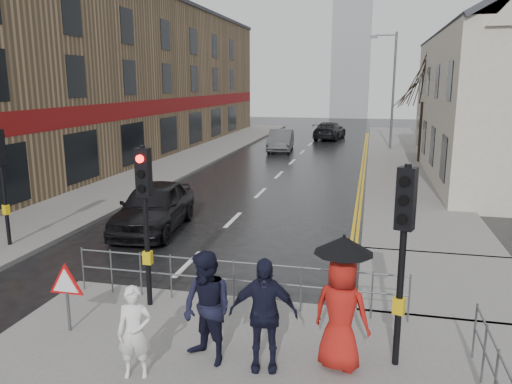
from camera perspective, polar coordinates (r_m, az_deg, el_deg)
The scene contains 21 objects.
ground at distance 11.10m, azimuth -13.39°, elevation -13.35°, with size 120.00×120.00×0.00m, color black.
left_pavement at distance 34.10m, azimuth -6.19°, elevation 4.46°, with size 4.00×44.00×0.14m, color #605E5B.
right_pavement at distance 34.27m, azimuth 16.05°, elevation 4.09°, with size 4.00×40.00×0.14m, color #605E5B.
pavement_bridge_right at distance 12.93m, azimuth 20.71°, elevation -9.70°, with size 4.00×4.20×0.14m, color #605E5B.
building_left_terrace at distance 35.08m, azimuth -15.66°, elevation 12.38°, with size 8.00×42.00×10.00m, color #937755.
church_tower at distance 71.09m, azimuth 10.86°, elevation 15.65°, with size 5.00×5.00×18.00m, color gray.
traffic_signal_near_left at distance 10.37m, azimuth -12.60°, elevation -0.72°, with size 0.28×0.27×3.40m.
traffic_signal_near_right at distance 8.25m, azimuth 16.53°, elevation -4.35°, with size 0.34×0.33×3.40m.
traffic_signal_far_left at distance 15.79m, azimuth -27.09°, elevation 2.67°, with size 0.34×0.33×3.40m.
guard_railing_front at distance 10.61m, azimuth -2.55°, elevation -9.18°, with size 7.14×0.04×1.00m.
warning_sign at distance 10.12m, azimuth -20.88°, elevation -10.02°, with size 0.80×0.07×1.35m.
street_lamp at distance 36.92m, azimuth 15.19°, elevation 11.93°, with size 1.83×0.25×8.00m.
tree_near at distance 31.03m, azimuth 18.77°, elevation 12.49°, with size 2.40×2.40×6.58m.
tree_far at distance 39.05m, azimuth 18.32°, elevation 11.33°, with size 2.40×2.40×5.64m.
pedestrian_a at distance 8.41m, azimuth -13.69°, elevation -15.32°, with size 0.55×0.36×1.52m, color white.
pedestrian_b at distance 8.52m, azimuth -5.60°, elevation -13.09°, with size 0.94×0.73×1.93m, color black.
pedestrian_with_umbrella at distance 8.35m, azimuth 9.76°, elevation -12.11°, with size 1.07×0.96×2.27m.
pedestrian_d at distance 8.32m, azimuth 0.83°, elevation -13.76°, with size 1.12×0.47×1.91m, color black.
car_parked at distance 16.66m, azimuth -11.60°, elevation -1.64°, with size 1.86×4.62×1.57m, color black.
car_mid at distance 35.38m, azimuth 2.84°, elevation 5.91°, with size 1.59×4.55×1.50m, color #414346.
car_far at distance 43.13m, azimuth 8.40°, elevation 6.95°, with size 2.06×5.07×1.47m, color black.
Camera 1 is at (4.62, -8.90, 4.77)m, focal length 35.00 mm.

